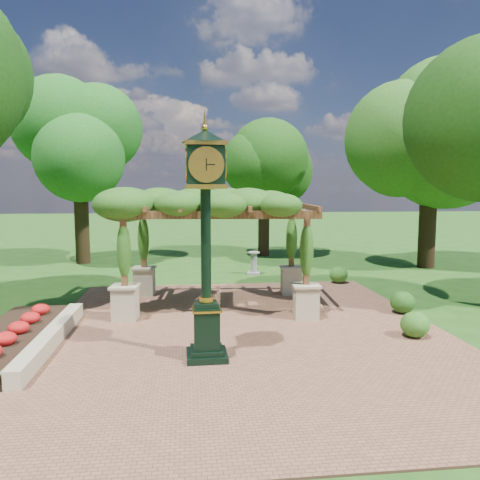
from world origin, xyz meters
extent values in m
plane|color=#1E4714|center=(0.00, 0.00, 0.00)|extent=(120.00, 120.00, 0.00)
cube|color=brown|center=(0.00, 1.00, 0.02)|extent=(10.00, 12.00, 0.04)
cube|color=#C6B793|center=(-4.60, 0.50, 0.20)|extent=(0.35, 5.00, 0.40)
cube|color=red|center=(-5.50, 0.50, 0.18)|extent=(1.50, 5.00, 0.36)
cube|color=black|center=(-1.08, -0.73, 0.10)|extent=(0.87, 0.87, 0.13)
cube|color=black|center=(-1.08, -0.73, 0.68)|extent=(0.54, 0.54, 0.96)
cube|color=#C18329|center=(-1.08, -0.73, 1.11)|extent=(0.61, 0.61, 0.04)
cylinder|color=black|center=(-1.08, -0.73, 2.49)|extent=(0.22, 0.22, 2.45)
cube|color=black|center=(-1.08, -0.73, 4.09)|extent=(0.76, 0.76, 0.75)
cylinder|color=silver|center=(-1.07, -1.12, 4.09)|extent=(0.64, 0.04, 0.64)
cone|color=black|center=(-1.08, -0.73, 4.68)|extent=(0.97, 0.97, 0.27)
sphere|color=#C18329|center=(-1.08, -0.73, 4.84)|extent=(0.15, 0.15, 0.15)
cube|color=#B8AE89|center=(-3.18, 2.50, 0.49)|extent=(0.70, 0.70, 0.90)
cube|color=brown|center=(-3.18, 2.50, 1.91)|extent=(0.17, 0.17, 1.85)
cube|color=#B8AE89|center=(1.79, 2.08, 0.49)|extent=(0.70, 0.70, 0.90)
cube|color=brown|center=(1.79, 2.08, 1.91)|extent=(0.17, 0.17, 1.85)
cube|color=#B8AE89|center=(-2.92, 5.48, 0.49)|extent=(0.70, 0.70, 0.90)
cube|color=brown|center=(-2.92, 5.48, 1.91)|extent=(0.17, 0.17, 1.85)
cube|color=#B8AE89|center=(2.05, 5.06, 0.49)|extent=(0.70, 0.70, 0.90)
cube|color=brown|center=(2.05, 5.06, 1.91)|extent=(0.17, 0.17, 1.85)
cube|color=brown|center=(-0.69, 2.29, 2.91)|extent=(5.78, 0.63, 0.22)
cube|color=brown|center=(-0.44, 5.27, 2.91)|extent=(5.78, 0.63, 0.22)
ellipsoid|color=#275317|center=(-0.56, 3.78, 3.18)|extent=(6.07, 4.07, 1.00)
cube|color=gray|center=(1.33, 9.04, 0.05)|extent=(0.61, 0.61, 0.10)
cylinder|color=gray|center=(1.33, 9.04, 0.48)|extent=(0.31, 0.31, 0.87)
cylinder|color=gray|center=(1.33, 9.04, 0.94)|extent=(0.58, 0.58, 0.05)
ellipsoid|color=#2B601B|center=(4.00, 0.12, 0.35)|extent=(0.90, 0.90, 0.62)
ellipsoid|color=#1E4C15|center=(4.71, 2.26, 0.36)|extent=(0.88, 0.88, 0.64)
ellipsoid|color=#2D661D|center=(4.26, 6.69, 0.35)|extent=(0.70, 0.70, 0.62)
cylinder|color=#302212|center=(-6.53, 12.95, 1.61)|extent=(0.68, 0.68, 3.21)
ellipsoid|color=#1A5317|center=(-6.53, 12.95, 5.75)|extent=(4.22, 4.22, 5.07)
cylinder|color=#341E14|center=(2.66, 14.54, 1.21)|extent=(0.61, 0.61, 2.41)
ellipsoid|color=#194310|center=(2.66, 14.54, 4.32)|extent=(4.18, 4.18, 3.81)
cylinder|color=black|center=(9.49, 9.91, 1.92)|extent=(0.76, 0.76, 3.84)
ellipsoid|color=#285718|center=(9.49, 9.91, 6.87)|extent=(5.26, 5.26, 6.06)
camera|label=1|loc=(-1.46, -10.35, 3.63)|focal=35.00mm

